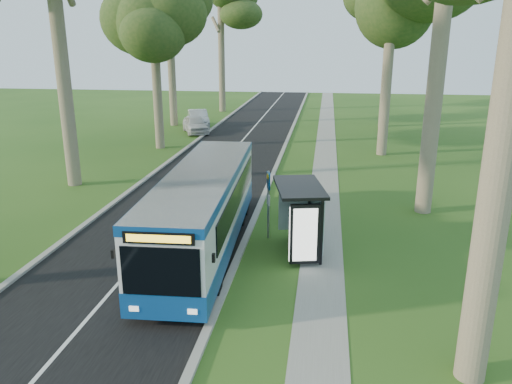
% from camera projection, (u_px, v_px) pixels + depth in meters
% --- Properties ---
extents(ground, '(120.00, 120.00, 0.00)m').
position_uv_depth(ground, '(239.00, 255.00, 18.23)').
color(ground, '#295119').
rests_on(ground, ground).
extents(road, '(7.00, 100.00, 0.02)m').
position_uv_depth(road, '(209.00, 179.00, 28.17)').
color(road, black).
rests_on(road, ground).
extents(kerb_east, '(0.25, 100.00, 0.12)m').
position_uv_depth(kerb_east, '(270.00, 181.00, 27.69)').
color(kerb_east, '#9E9B93').
rests_on(kerb_east, ground).
extents(kerb_west, '(0.25, 100.00, 0.12)m').
position_uv_depth(kerb_west, '(149.00, 176.00, 28.62)').
color(kerb_west, '#9E9B93').
rests_on(kerb_west, ground).
extents(centre_line, '(0.12, 100.00, 0.00)m').
position_uv_depth(centre_line, '(209.00, 179.00, 28.16)').
color(centre_line, white).
rests_on(centre_line, road).
extents(footpath, '(1.50, 100.00, 0.02)m').
position_uv_depth(footpath, '(325.00, 184.00, 27.30)').
color(footpath, gray).
rests_on(footpath, ground).
extents(bus, '(2.86, 11.41, 3.00)m').
position_uv_depth(bus, '(204.00, 210.00, 18.37)').
color(bus, white).
rests_on(bus, ground).
extents(bus_stop_sign, '(0.18, 0.37, 2.74)m').
position_uv_depth(bus_stop_sign, '(268.00, 197.00, 19.38)').
color(bus_stop_sign, gray).
rests_on(bus_stop_sign, ground).
extents(bus_shelter, '(2.19, 3.24, 2.55)m').
position_uv_depth(bus_shelter, '(302.00, 209.00, 17.68)').
color(bus_shelter, black).
rests_on(bus_shelter, ground).
extents(litter_bin, '(0.49, 0.49, 0.86)m').
position_uv_depth(litter_bin, '(291.00, 208.00, 22.02)').
color(litter_bin, black).
rests_on(litter_bin, ground).
extents(car_white, '(3.39, 4.70, 1.49)m').
position_uv_depth(car_white, '(195.00, 124.00, 42.19)').
color(car_white, silver).
rests_on(car_white, ground).
extents(car_silver, '(3.10, 4.91, 1.53)m').
position_uv_depth(car_silver, '(198.00, 119.00, 44.98)').
color(car_silver, '#B1B4B9').
rests_on(car_silver, ground).
extents(tree_west_c, '(5.20, 5.20, 13.44)m').
position_uv_depth(tree_west_c, '(152.00, 3.00, 33.58)').
color(tree_west_c, '#7A6B56').
rests_on(tree_west_c, ground).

